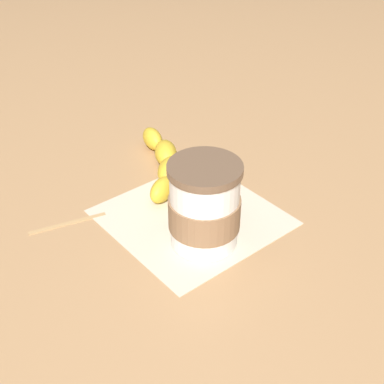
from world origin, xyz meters
TOP-DOWN VIEW (x-y plane):
  - ground_plane at (0.00, 0.00)m, footprint 3.00×3.00m
  - paper_napkin at (0.00, 0.00)m, footprint 0.27×0.27m
  - coffee_cup at (-0.04, 0.03)m, footprint 0.10×0.10m
  - muffin at (-0.01, -0.01)m, footprint 0.09×0.09m
  - banana at (0.11, -0.07)m, footprint 0.16×0.16m
  - wooden_stirrer at (0.13, 0.12)m, footprint 0.06×0.10m

SIDE VIEW (x-z plane):
  - ground_plane at x=0.00m, z-range 0.00..0.00m
  - paper_napkin at x=0.00m, z-range 0.00..0.00m
  - wooden_stirrer at x=0.13m, z-range 0.00..0.00m
  - banana at x=0.11m, z-range 0.00..0.04m
  - muffin at x=-0.01m, z-range 0.00..0.10m
  - coffee_cup at x=-0.04m, z-range 0.00..0.12m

